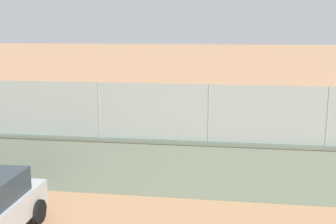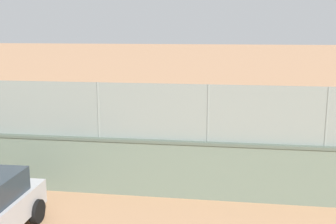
{
  "view_description": "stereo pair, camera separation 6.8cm",
  "coord_description": "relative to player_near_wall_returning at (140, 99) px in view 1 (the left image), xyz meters",
  "views": [
    {
      "loc": [
        -0.19,
        25.3,
        4.9
      ],
      "look_at": [
        2.92,
        6.89,
        1.23
      ],
      "focal_mm": 44.27,
      "sensor_mm": 36.0,
      "label": 1
    },
    {
      "loc": [
        -0.25,
        25.29,
        4.9
      ],
      "look_at": [
        2.92,
        6.89,
        1.23
      ],
      "focal_mm": 44.27,
      "sensor_mm": 36.0,
      "label": 2
    }
  ],
  "objects": [
    {
      "name": "fence_panel_on_wall",
      "position": [
        -4.81,
        11.53,
        1.58
      ],
      "size": [
        32.77,
        0.77,
        1.67
      ],
      "color": "gray",
      "rests_on": "perimeter_wall"
    },
    {
      "name": "spare_ball_by_wall",
      "position": [
        -6.08,
        10.42,
        -0.94
      ],
      "size": [
        0.11,
        0.11,
        0.11
      ],
      "primitive_type": "sphere",
      "color": "yellow",
      "rests_on": "ground_plane"
    },
    {
      "name": "perimeter_wall",
      "position": [
        -4.81,
        11.53,
        -0.12
      ],
      "size": [
        33.37,
        1.16,
        1.74
      ],
      "color": "slate",
      "rests_on": "ground_plane"
    },
    {
      "name": "sports_ball",
      "position": [
        -0.87,
        0.9,
        -0.94
      ],
      "size": [
        0.11,
        0.11,
        0.11
      ],
      "primitive_type": "sphere",
      "color": "white",
      "rests_on": "ground_plane"
    },
    {
      "name": "player_at_service_line",
      "position": [
        -2.94,
        -0.69,
        0.02
      ],
      "size": [
        1.2,
        0.77,
        1.71
      ],
      "color": "black",
      "rests_on": "ground_plane"
    },
    {
      "name": "ground_plane",
      "position": [
        -5.41,
        -2.07,
        -1.0
      ],
      "size": [
        260.0,
        260.0,
        0.0
      ],
      "primitive_type": "plane",
      "color": "tan"
    },
    {
      "name": "player_near_wall_returning",
      "position": [
        0.0,
        0.0,
        0.0
      ],
      "size": [
        0.78,
        1.29,
        1.68
      ],
      "color": "navy",
      "rests_on": "ground_plane"
    }
  ]
}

